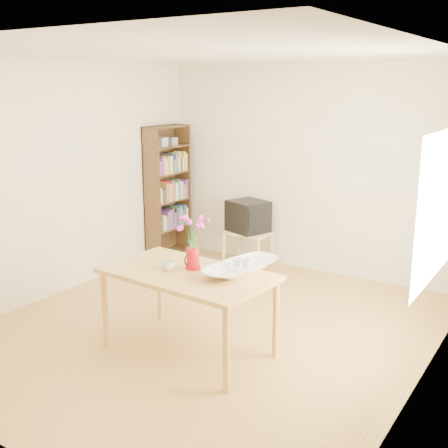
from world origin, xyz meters
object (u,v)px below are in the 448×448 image
Objects in this scene: bowl at (241,245)px; table at (188,280)px; mug at (169,266)px; pitcher at (193,259)px; television at (249,216)px.

table is at bearing -149.35° from bowl.
mug is 0.21× the size of bowl.
pitcher is at bearing 100.81° from table.
pitcher reaches higher than mug.
television reaches higher than mug.
table is at bearing -52.08° from television.
bowl is at bearing 34.51° from table.
mug is 0.19× the size of television.
television is (-0.81, 2.36, -0.17)m from pitcher.
pitcher reaches higher than television.
table is 0.21m from mug.
pitcher is 0.22m from mug.
table is 13.79× the size of mug.
bowl reaches higher than pitcher.
bowl is 2.56m from television.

